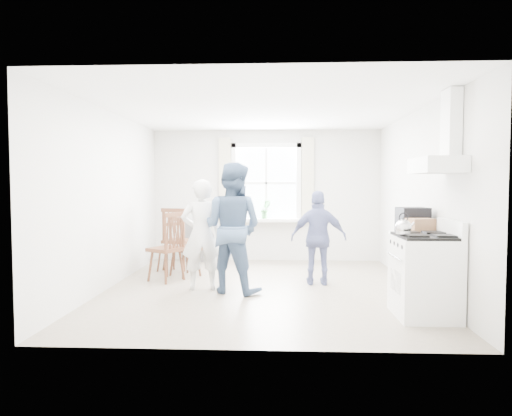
% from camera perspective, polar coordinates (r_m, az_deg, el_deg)
% --- Properties ---
extents(room_shell, '(4.62, 5.12, 2.64)m').
position_cam_1_polar(room_shell, '(6.62, 0.78, 1.03)').
color(room_shell, gray).
rests_on(room_shell, ground).
extents(window_assembly, '(1.88, 0.24, 1.70)m').
position_cam_1_polar(window_assembly, '(9.06, 1.28, 2.59)').
color(window_assembly, white).
rests_on(window_assembly, room_shell).
extents(range_hood, '(0.45, 0.76, 0.94)m').
position_cam_1_polar(range_hood, '(5.59, 22.20, 6.61)').
color(range_hood, white).
rests_on(range_hood, room_shell).
extents(shelf_unit, '(0.40, 0.30, 0.80)m').
position_cam_1_polar(shelf_unit, '(9.15, -7.56, -4.10)').
color(shelf_unit, slate).
rests_on(shelf_unit, ground).
extents(gas_stove, '(0.68, 0.76, 1.12)m').
position_cam_1_polar(gas_stove, '(5.62, 20.35, -7.88)').
color(gas_stove, white).
rests_on(gas_stove, ground).
extents(kettle, '(0.18, 0.18, 0.26)m').
position_cam_1_polar(kettle, '(5.40, 17.94, -2.34)').
color(kettle, silver).
rests_on(kettle, gas_stove).
extents(low_cabinet, '(0.50, 0.55, 0.90)m').
position_cam_1_polar(low_cabinet, '(6.31, 19.00, -7.00)').
color(low_cabinet, white).
rests_on(low_cabinet, ground).
extents(stereo_stack, '(0.40, 0.36, 0.32)m').
position_cam_1_polar(stereo_stack, '(6.29, 18.99, -1.40)').
color(stereo_stack, black).
rests_on(stereo_stack, low_cabinet).
extents(cardboard_box, '(0.37, 0.31, 0.20)m').
position_cam_1_polar(cardboard_box, '(6.05, 19.82, -2.18)').
color(cardboard_box, '#946948').
rests_on(cardboard_box, low_cabinet).
extents(windsor_chair_a, '(0.52, 0.52, 0.88)m').
position_cam_1_polar(windsor_chair_a, '(7.99, -10.39, -4.16)').
color(windsor_chair_a, '#4B2818').
rests_on(windsor_chair_a, ground).
extents(windsor_chair_b, '(0.59, 0.59, 1.00)m').
position_cam_1_polar(windsor_chair_b, '(7.60, -9.53, -3.97)').
color(windsor_chair_b, '#4B2818').
rests_on(windsor_chair_b, ground).
extents(windsor_chair_c, '(0.63, 0.63, 1.10)m').
position_cam_1_polar(windsor_chair_c, '(7.26, -10.53, -3.83)').
color(windsor_chair_c, '#4B2818').
rests_on(windsor_chair_c, ground).
extents(person_left, '(0.67, 0.67, 1.60)m').
position_cam_1_polar(person_left, '(6.63, -6.83, -3.33)').
color(person_left, silver).
rests_on(person_left, ground).
extents(person_mid, '(1.16, 1.16, 1.83)m').
position_cam_1_polar(person_mid, '(6.44, -2.97, -2.47)').
color(person_mid, '#3F5676').
rests_on(person_mid, ground).
extents(person_right, '(0.86, 0.86, 1.43)m').
position_cam_1_polar(person_right, '(6.99, 7.83, -3.70)').
color(person_right, navy).
rests_on(person_right, ground).
extents(potted_plant, '(0.24, 0.24, 0.37)m').
position_cam_1_polar(potted_plant, '(8.99, 1.18, -0.15)').
color(potted_plant, '#347637').
rests_on(potted_plant, window_assembly).
extents(windsor_chair_d, '(0.57, 0.57, 1.12)m').
position_cam_1_polar(windsor_chair_d, '(8.19, -10.03, -2.98)').
color(windsor_chair_d, '#4B2818').
rests_on(windsor_chair_d, ground).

